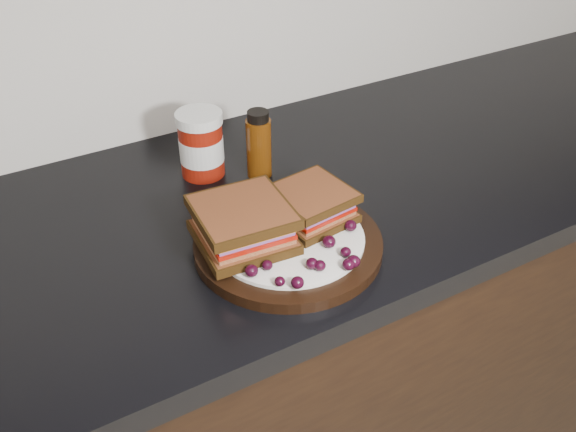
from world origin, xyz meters
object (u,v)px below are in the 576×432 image
sandwich_left (243,224)px  oil_bottle (259,144)px  condiment_jar (201,144)px  plate (288,244)px

sandwich_left → oil_bottle: 0.22m
oil_bottle → condiment_jar: bearing=148.7°
plate → oil_bottle: (0.06, 0.21, 0.05)m
sandwich_left → condiment_jar: size_ratio=1.12×
plate → sandwich_left: bearing=160.9°
condiment_jar → oil_bottle: size_ratio=0.97×
oil_bottle → sandwich_left: bearing=-123.4°
plate → condiment_jar: condiment_jar is taller
plate → oil_bottle: 0.22m
sandwich_left → condiment_jar: 0.24m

